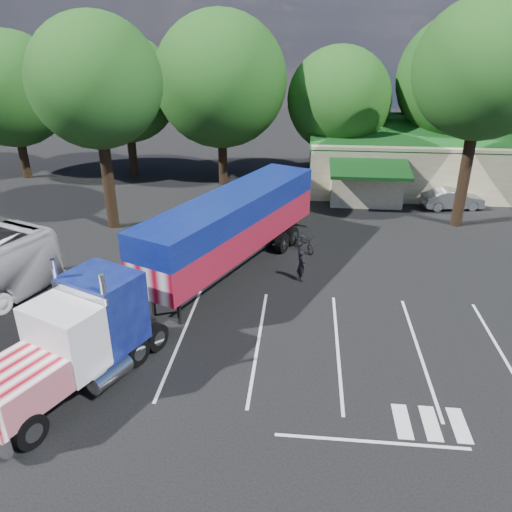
# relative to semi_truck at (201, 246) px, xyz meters

# --- Properties ---
(ground) EXTENTS (120.00, 120.00, 0.00)m
(ground) POSITION_rel_semi_truck_xyz_m (3.03, 2.16, -2.47)
(ground) COLOR black
(ground) RESTS_ON ground
(event_hall) EXTENTS (24.20, 14.12, 5.55)m
(event_hall) POSITION_rel_semi_truck_xyz_m (16.77, 19.97, -0.26)
(event_hall) COLOR beige
(event_hall) RESTS_ON ground
(tree_row_a) EXTENTS (9.00, 9.00, 11.68)m
(tree_row_a) POSITION_rel_semi_truck_xyz_m (-18.97, 18.66, 4.69)
(tree_row_a) COLOR black
(tree_row_a) RESTS_ON ground
(tree_row_b) EXTENTS (8.40, 8.40, 11.35)m
(tree_row_b) POSITION_rel_semi_truck_xyz_m (-9.97, 19.96, 4.66)
(tree_row_b) COLOR black
(tree_row_b) RESTS_ON ground
(tree_row_c) EXTENTS (10.00, 10.00, 13.05)m
(tree_row_c) POSITION_rel_semi_truck_xyz_m (-1.97, 18.36, 5.56)
(tree_row_c) COLOR black
(tree_row_c) RESTS_ON ground
(tree_row_d) EXTENTS (8.00, 8.00, 10.60)m
(tree_row_d) POSITION_rel_semi_truck_xyz_m (7.03, 19.66, 4.11)
(tree_row_d) COLOR black
(tree_row_d) RESTS_ON ground
(tree_row_e) EXTENTS (9.60, 9.60, 12.90)m
(tree_row_e) POSITION_rel_semi_truck_xyz_m (16.03, 20.16, 5.61)
(tree_row_e) COLOR black
(tree_row_e) RESTS_ON ground
(tree_near_left) EXTENTS (7.60, 7.60, 12.65)m
(tree_near_left) POSITION_rel_semi_truck_xyz_m (-7.47, 8.16, 6.34)
(tree_near_left) COLOR black
(tree_near_left) RESTS_ON ground
(tree_near_right) EXTENTS (8.00, 8.00, 13.50)m
(tree_near_right) POSITION_rel_semi_truck_xyz_m (14.53, 10.66, 6.99)
(tree_near_right) COLOR black
(tree_near_right) RESTS_ON ground
(semi_truck) EXTENTS (10.87, 20.08, 4.38)m
(semi_truck) POSITION_rel_semi_truck_xyz_m (0.00, 0.00, 0.00)
(semi_truck) COLOR black
(semi_truck) RESTS_ON ground
(woman) EXTENTS (0.60, 0.70, 1.63)m
(woman) POSITION_rel_semi_truck_xyz_m (4.63, 1.87, -1.66)
(woman) COLOR black
(woman) RESTS_ON ground
(bicycle) EXTENTS (1.55, 2.05, 1.03)m
(bicycle) POSITION_rel_semi_truck_xyz_m (4.83, 5.62, -1.96)
(bicycle) COLOR black
(bicycle) RESTS_ON ground
(silver_sedan) EXTENTS (4.46, 2.18, 1.41)m
(silver_sedan) POSITION_rel_semi_truck_xyz_m (15.03, 13.92, -1.77)
(silver_sedan) COLOR #9EA0A5
(silver_sedan) RESTS_ON ground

